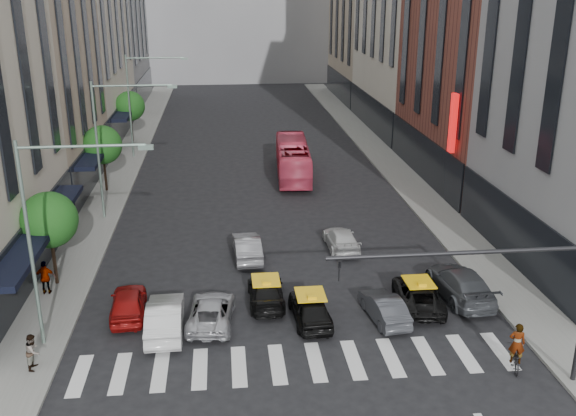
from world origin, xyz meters
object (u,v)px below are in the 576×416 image
object	(u,v)px
motorcycle	(515,358)
pedestrian_near	(33,351)
streetlamp_near	(50,218)
bus	(293,159)
car_red	(128,303)
taxi_left	(266,292)
taxi_center	(310,308)
streetlamp_mid	(111,132)
car_white_front	(165,317)
streetlamp_far	(140,92)
pedestrian_far	(45,278)

from	to	relation	value
motorcycle	pedestrian_near	xyz separation A→B (m)	(-19.49, 1.79, 0.47)
streetlamp_near	pedestrian_near	world-z (taller)	streetlamp_near
bus	car_red	bearing A→B (deg)	68.85
taxi_left	taxi_center	size ratio (longest dim) A/B	1.05
streetlamp_mid	car_white_front	world-z (taller)	streetlamp_mid
streetlamp_near	bus	distance (m)	28.16
streetlamp_near	taxi_center	size ratio (longest dim) A/B	2.24
streetlamp_far	car_red	xyz separation A→B (m)	(2.39, -29.67, -5.22)
car_white_front	pedestrian_far	distance (m)	7.47
taxi_center	bus	world-z (taller)	bus
taxi_center	pedestrian_far	xyz separation A→B (m)	(-12.84, 3.91, 0.34)
pedestrian_far	streetlamp_near	bearing A→B (deg)	112.72
car_white_front	taxi_center	world-z (taller)	car_white_front
streetlamp_mid	bus	xyz separation A→B (m)	(12.72, 8.73, -4.45)
pedestrian_near	pedestrian_far	size ratio (longest dim) A/B	0.87
taxi_center	bus	xyz separation A→B (m)	(1.84, 23.82, 0.77)
motorcycle	taxi_center	bearing A→B (deg)	-14.47
car_red	bus	distance (m)	24.67
pedestrian_far	streetlamp_far	bearing A→B (deg)	-93.56
car_red	motorcycle	world-z (taller)	car_red
car_red	taxi_left	xyz separation A→B (m)	(6.57, 0.58, -0.07)
car_red	motorcycle	bearing A→B (deg)	155.51
streetlamp_near	car_white_front	world-z (taller)	streetlamp_near
pedestrian_near	motorcycle	bearing A→B (deg)	-91.93
taxi_center	pedestrian_near	size ratio (longest dim) A/B	2.62
streetlamp_near	car_red	bearing A→B (deg)	44.28
streetlamp_far	bus	bearing A→B (deg)	-29.76
streetlamp_mid	car_white_front	xyz separation A→B (m)	(4.24, -15.35, -5.16)
taxi_center	motorcycle	bearing A→B (deg)	145.96
streetlamp_far	bus	xyz separation A→B (m)	(12.72, -7.27, -4.45)
car_red	car_white_front	distance (m)	2.50
car_white_front	streetlamp_near	bearing A→B (deg)	7.42
car_red	motorcycle	distance (m)	17.40
streetlamp_far	taxi_center	size ratio (longest dim) A/B	2.24
taxi_left	bus	world-z (taller)	bus
streetlamp_near	taxi_center	bearing A→B (deg)	4.76
streetlamp_far	taxi_center	distance (m)	33.35
car_white_front	taxi_left	bearing A→B (deg)	-155.74
taxi_left	car_red	bearing A→B (deg)	5.49
streetlamp_mid	motorcycle	distance (m)	27.75
streetlamp_mid	taxi_left	size ratio (longest dim) A/B	2.13
taxi_center	taxi_left	bearing A→B (deg)	-49.49
motorcycle	pedestrian_far	size ratio (longest dim) A/B	0.98
streetlamp_far	pedestrian_far	size ratio (longest dim) A/B	5.13
taxi_center	bus	distance (m)	23.90
taxi_center	pedestrian_far	world-z (taller)	pedestrian_far
streetlamp_near	motorcycle	size ratio (longest dim) A/B	5.25
streetlamp_near	pedestrian_near	size ratio (longest dim) A/B	5.87
streetlamp_near	car_red	distance (m)	6.20
car_red	bus	xyz separation A→B (m)	(10.33, 22.39, 0.77)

